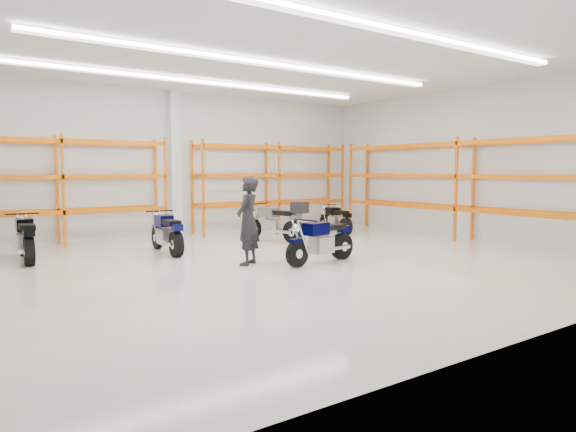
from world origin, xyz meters
TOP-DOWN VIEW (x-y plane):
  - ground at (0.00, 0.00)m, footprint 14.00×14.00m
  - room_shell at (0.00, 0.03)m, footprint 14.02×12.02m
  - motorcycle_main at (0.84, -0.51)m, footprint 2.03×0.67m
  - motorcycle_back_a at (-4.55, 3.40)m, footprint 0.71×2.14m
  - motorcycle_back_b at (-1.53, 2.66)m, footprint 0.69×2.10m
  - motorcycle_back_c at (1.86, 2.86)m, footprint 1.01×2.27m
  - motorcycle_back_d at (4.59, 3.50)m, footprint 0.65×1.86m
  - standing_man at (-0.66, 0.21)m, footprint 0.83×0.79m
  - structural_column at (0.00, 5.82)m, footprint 0.32×0.32m
  - pallet_racking_back_left at (-3.40, 5.48)m, footprint 5.67×0.87m
  - pallet_racking_back_right at (3.40, 5.48)m, footprint 5.67×0.87m
  - pallet_racking_side at (6.48, 0.00)m, footprint 0.87×9.07m

SIDE VIEW (x-z plane):
  - ground at x=0.00m, z-range 0.00..0.00m
  - motorcycle_back_d at x=4.59m, z-range -0.03..0.89m
  - motorcycle_main at x=0.84m, z-range -0.03..0.97m
  - motorcycle_back_b at x=-1.53m, z-range -0.03..1.00m
  - motorcycle_back_a at x=-4.55m, z-range -0.03..1.02m
  - motorcycle_back_c at x=1.86m, z-range -0.03..1.16m
  - standing_man at x=-0.66m, z-range 0.00..1.91m
  - pallet_racking_back_left at x=-3.40m, z-range 0.29..3.29m
  - pallet_racking_back_right at x=3.40m, z-range 0.29..3.29m
  - pallet_racking_side at x=6.48m, z-range 0.31..3.31m
  - structural_column at x=0.00m, z-range 0.00..4.50m
  - room_shell at x=0.00m, z-range 1.03..5.54m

